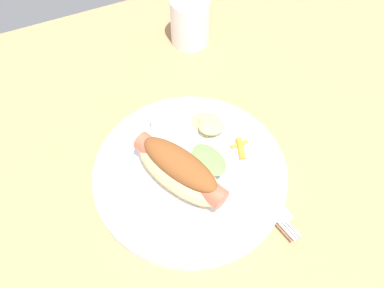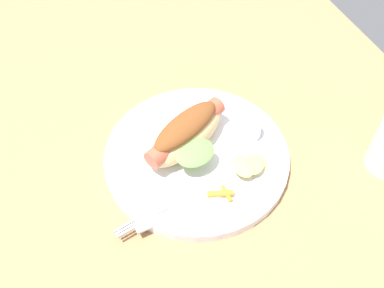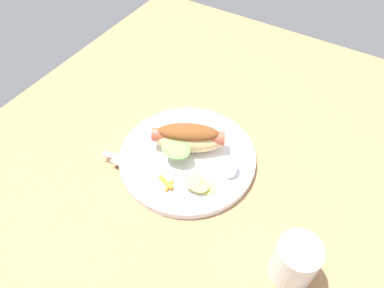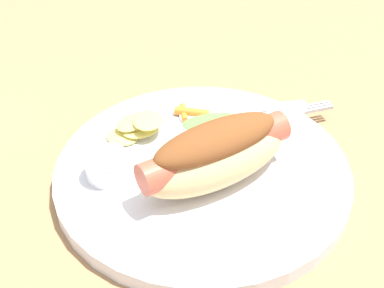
% 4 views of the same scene
% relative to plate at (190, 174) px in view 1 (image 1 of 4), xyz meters
% --- Properties ---
extents(ground_plane, '(1.20, 0.90, 0.02)m').
position_rel_plate_xyz_m(ground_plane, '(-0.02, 0.02, -0.02)').
color(ground_plane, '#9E754C').
extents(plate, '(0.28, 0.28, 0.02)m').
position_rel_plate_xyz_m(plate, '(0.00, 0.00, 0.00)').
color(plate, white).
rests_on(plate, ground_plane).
extents(hot_dog, '(0.13, 0.16, 0.06)m').
position_rel_plate_xyz_m(hot_dog, '(0.02, 0.01, 0.04)').
color(hot_dog, '#DBB77A').
rests_on(hot_dog, plate).
extents(sauce_ramekin, '(0.04, 0.04, 0.02)m').
position_rel_plate_xyz_m(sauce_ramekin, '(0.01, -0.09, 0.02)').
color(sauce_ramekin, white).
rests_on(sauce_ramekin, plate).
extents(fork, '(0.05, 0.16, 0.00)m').
position_rel_plate_xyz_m(fork, '(-0.07, 0.07, 0.01)').
color(fork, silver).
rests_on(fork, plate).
extents(knife, '(0.03, 0.14, 0.00)m').
position_rel_plate_xyz_m(knife, '(-0.09, 0.05, 0.01)').
color(knife, silver).
rests_on(knife, plate).
extents(chips_pile, '(0.05, 0.06, 0.02)m').
position_rel_plate_xyz_m(chips_pile, '(-0.06, -0.06, 0.02)').
color(chips_pile, '#DFCE65').
rests_on(chips_pile, plate).
extents(carrot_garnish, '(0.03, 0.04, 0.01)m').
position_rel_plate_xyz_m(carrot_garnish, '(-0.08, -0.00, 0.01)').
color(carrot_garnish, orange).
rests_on(carrot_garnish, plate).
extents(drinking_cup, '(0.07, 0.07, 0.09)m').
position_rel_plate_xyz_m(drinking_cup, '(-0.12, -0.27, 0.04)').
color(drinking_cup, white).
rests_on(drinking_cup, ground_plane).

